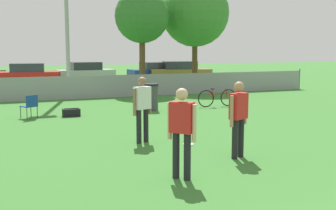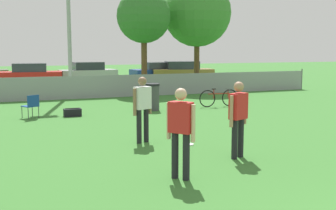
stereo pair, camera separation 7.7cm
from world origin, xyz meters
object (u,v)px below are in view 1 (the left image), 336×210
object	(u,v)px
gear_bag_sideline	(71,113)
folding_chair_sideline	(30,105)
parked_car_silver	(86,73)
player_thrower_red	(238,114)
parked_car_red	(28,75)
tree_far_right	(195,13)
trash_bin	(151,97)
parked_car_blue	(156,72)
parked_car_tan	(180,72)
player_receiver_white	(142,105)
player_defender_red	(182,127)
tree_near_pole	(142,16)
frisbee_disc	(188,144)
bicycle_sideline	(217,98)

from	to	relation	value
gear_bag_sideline	folding_chair_sideline	bearing A→B (deg)	176.31
parked_car_silver	player_thrower_red	bearing A→B (deg)	-96.88
parked_car_silver	parked_car_red	bearing A→B (deg)	-166.04
player_thrower_red	tree_far_right	bearing A→B (deg)	43.21
trash_bin	gear_bag_sideline	world-z (taller)	trash_bin
parked_car_blue	parked_car_tan	distance (m)	1.76
player_receiver_white	trash_bin	size ratio (longest dim) A/B	1.61
tree_far_right	parked_car_silver	xyz separation A→B (m)	(-5.22, 6.92, -3.78)
folding_chair_sideline	trash_bin	world-z (taller)	trash_bin
player_thrower_red	player_defender_red	distance (m)	1.99
tree_far_right	parked_car_red	world-z (taller)	tree_far_right
tree_near_pole	parked_car_tan	xyz separation A→B (m)	(4.90, 6.03, -3.41)
parked_car_silver	folding_chair_sideline	bearing A→B (deg)	-112.41
tree_far_right	frisbee_disc	xyz separation A→B (m)	(-6.69, -13.53, -4.47)
parked_car_red	parked_car_blue	distance (m)	9.00
tree_near_pole	parked_car_red	xyz separation A→B (m)	(-5.60, 6.45, -3.41)
tree_near_pole	frisbee_disc	world-z (taller)	tree_near_pole
player_thrower_red	folding_chair_sideline	world-z (taller)	player_thrower_red
player_defender_red	parked_car_red	xyz separation A→B (m)	(-1.22, 21.62, -0.27)
frisbee_disc	tree_far_right	bearing A→B (deg)	63.71
tree_far_right	parked_car_tan	bearing A→B (deg)	75.94
player_thrower_red	player_receiver_white	bearing A→B (deg)	98.70
player_defender_red	gear_bag_sideline	xyz separation A→B (m)	(-0.68, 8.11, -0.85)
player_receiver_white	player_defender_red	bearing A→B (deg)	-117.19
frisbee_disc	parked_car_tan	xyz separation A→B (m)	(7.98, 18.72, 0.70)
trash_bin	parked_car_silver	world-z (taller)	parked_car_silver
tree_far_right	gear_bag_sideline	world-z (taller)	tree_far_right
player_thrower_red	player_defender_red	xyz separation A→B (m)	(-1.76, -0.93, 0.00)
gear_bag_sideline	parked_car_tan	bearing A→B (deg)	52.76
bicycle_sideline	parked_car_red	world-z (taller)	parked_car_red
bicycle_sideline	parked_car_silver	world-z (taller)	parked_car_silver
player_thrower_red	parked_car_tan	world-z (taller)	player_thrower_red
frisbee_disc	parked_car_blue	xyz separation A→B (m)	(6.48, 19.64, 0.68)
bicycle_sideline	parked_car_red	distance (m)	14.77
bicycle_sideline	trash_bin	world-z (taller)	trash_bin
player_receiver_white	parked_car_tan	size ratio (longest dim) A/B	0.36
parked_car_tan	player_defender_red	bearing A→B (deg)	-102.51
player_thrower_red	frisbee_disc	xyz separation A→B (m)	(-0.47, 1.56, -0.97)
trash_bin	parked_car_tan	bearing A→B (deg)	61.92
tree_near_pole	parked_car_blue	bearing A→B (deg)	63.99
gear_bag_sideline	parked_car_red	distance (m)	13.54
parked_car_red	bicycle_sideline	bearing A→B (deg)	-56.32
player_thrower_red	parked_car_blue	size ratio (longest dim) A/B	0.42
frisbee_disc	folding_chair_sideline	bearing A→B (deg)	120.42
tree_near_pole	bicycle_sideline	world-z (taller)	tree_near_pole
bicycle_sideline	gear_bag_sideline	bearing A→B (deg)	-174.28
parked_car_red	parked_car_tan	bearing A→B (deg)	4.95
tree_near_pole	frisbee_disc	distance (m)	13.69
parked_car_red	player_thrower_red	bearing A→B (deg)	-74.57
player_defender_red	parked_car_tan	world-z (taller)	player_defender_red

